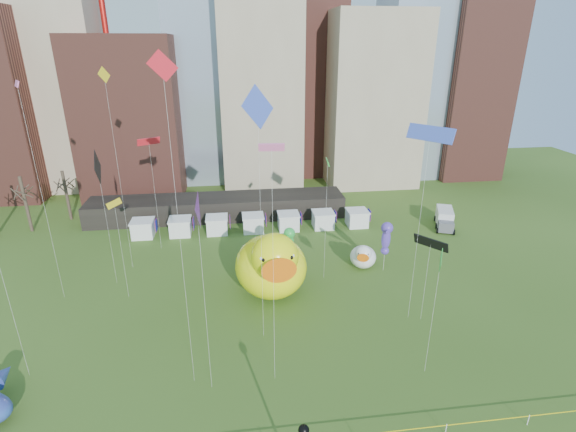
{
  "coord_description": "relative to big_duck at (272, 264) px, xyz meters",
  "views": [
    {
      "loc": [
        -1.37,
        -20.18,
        24.59
      ],
      "look_at": [
        2.71,
        11.15,
        12.0
      ],
      "focal_mm": 27.0,
      "sensor_mm": 36.0,
      "label": 1
    }
  ],
  "objects": [
    {
      "name": "kite_4",
      "position": [
        -14.91,
        1.51,
        6.67
      ],
      "size": [
        1.07,
        1.86,
        10.68
      ],
      "color": "silver",
      "rests_on": "ground"
    },
    {
      "name": "kite_0",
      "position": [
        -13.14,
        12.9,
        10.25
      ],
      "size": [
        2.54,
        1.72,
        14.36
      ],
      "color": "silver",
      "rests_on": "ground"
    },
    {
      "name": "small_duck",
      "position": [
        11.16,
        4.58,
        -2.13
      ],
      "size": [
        4.0,
        4.57,
        3.22
      ],
      "rotation": [
        0.0,
        0.0,
        -0.31
      ],
      "color": "white",
      "rests_on": "ground"
    },
    {
      "name": "kite_2",
      "position": [
        13.75,
        -6.19,
        4.44
      ],
      "size": [
        2.36,
        2.87,
        8.57
      ],
      "color": "silver",
      "rests_on": "ground"
    },
    {
      "name": "kite_5",
      "position": [
        12.67,
        -5.74,
        14.12
      ],
      "size": [
        2.88,
        3.61,
        18.41
      ],
      "color": "silver",
      "rests_on": "ground"
    },
    {
      "name": "box_truck",
      "position": [
        26.39,
        15.06,
        -2.34
      ],
      "size": [
        4.04,
        6.17,
        2.47
      ],
      "rotation": [
        0.0,
        0.0,
        -0.37
      ],
      "color": "silver",
      "rests_on": "ground"
    },
    {
      "name": "kite_10",
      "position": [
        -16.83,
        4.69,
        9.44
      ],
      "size": [
        0.49,
        3.73,
        15.03
      ],
      "color": "silver",
      "rests_on": "ground"
    },
    {
      "name": "kite_3",
      "position": [
        11.15,
        -13.0,
        6.22
      ],
      "size": [
        0.96,
        1.95,
        11.08
      ],
      "color": "silver",
      "rests_on": "ground"
    },
    {
      "name": "seahorse_green",
      "position": [
        2.36,
        3.68,
        0.81
      ],
      "size": [
        1.6,
        1.81,
        5.97
      ],
      "rotation": [
        0.0,
        0.0,
        -0.34
      ],
      "color": "silver",
      "rests_on": "ground"
    },
    {
      "name": "skyline",
      "position": [
        0.21,
        42.04,
        17.83
      ],
      "size": [
        101.0,
        23.0,
        68.0
      ],
      "color": "brown",
      "rests_on": "ground"
    },
    {
      "name": "seahorse_purple",
      "position": [
        13.39,
        3.54,
        0.82
      ],
      "size": [
        1.64,
        1.89,
        6.09
      ],
      "rotation": [
        0.0,
        0.0,
        -0.25
      ],
      "color": "silver",
      "rests_on": "ground"
    },
    {
      "name": "vendor_tents",
      "position": [
        -1.02,
        16.98,
        -2.5
      ],
      "size": [
        33.24,
        2.8,
        2.4
      ],
      "color": "white",
      "rests_on": "ground"
    },
    {
      "name": "kite_7",
      "position": [
        -5.88,
        -12.55,
        11.0
      ],
      "size": [
        0.51,
        2.35,
        15.79
      ],
      "color": "silver",
      "rests_on": "ground"
    },
    {
      "name": "kite_11",
      "position": [
        6.13,
        2.77,
        9.62
      ],
      "size": [
        0.52,
        1.77,
        13.7
      ],
      "color": "silver",
      "rests_on": "ground"
    },
    {
      "name": "kite_8",
      "position": [
        -7.26,
        -11.71,
        18.53
      ],
      "size": [
        1.84,
        0.08,
        24.32
      ],
      "color": "silver",
      "rests_on": "ground"
    },
    {
      "name": "kite_9",
      "position": [
        -21.54,
        2.23,
        17.3
      ],
      "size": [
        1.08,
        1.66,
        21.68
      ],
      "color": "silver",
      "rests_on": "ground"
    },
    {
      "name": "kite_12",
      "position": [
        -15.82,
        8.21,
        16.76
      ],
      "size": [
        0.84,
        1.44,
        22.53
      ],
      "color": "silver",
      "rests_on": "ground"
    },
    {
      "name": "bare_trees",
      "position": [
        -32.21,
        21.52,
        0.4
      ],
      "size": [
        8.44,
        6.44,
        8.5
      ],
      "color": "#382B21",
      "rests_on": "ground"
    },
    {
      "name": "big_duck",
      "position": [
        0.0,
        0.0,
        0.0
      ],
      "size": [
        7.93,
        10.39,
        7.86
      ],
      "rotation": [
        0.0,
        0.0,
        0.06
      ],
      "color": "#FBFF0D",
      "rests_on": "ground"
    },
    {
      "name": "pavilion",
      "position": [
        -6.04,
        22.98,
        -2.01
      ],
      "size": [
        38.0,
        6.0,
        3.2
      ],
      "primitive_type": "cube",
      "color": "black",
      "rests_on": "ground"
    },
    {
      "name": "kite_1",
      "position": [
        -0.96,
        -12.25,
        14.49
      ],
      "size": [
        1.68,
        0.41,
        18.77
      ],
      "color": "silver",
      "rests_on": "ground"
    },
    {
      "name": "kite_13",
      "position": [
        -1.43,
        -6.83,
        16.36
      ],
      "size": [
        2.5,
        2.21,
        21.94
      ],
      "color": "silver",
      "rests_on": "ground"
    }
  ]
}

